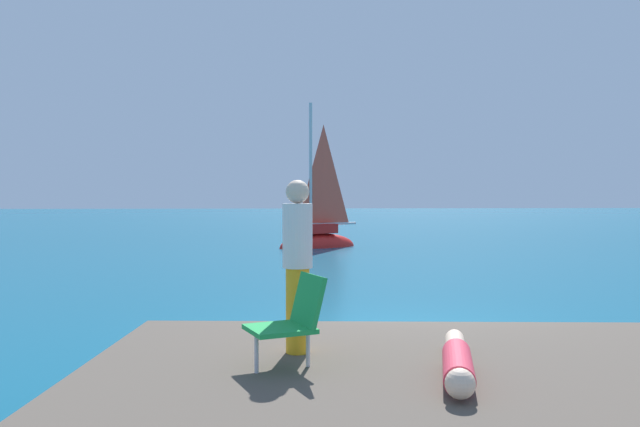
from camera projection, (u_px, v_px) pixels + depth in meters
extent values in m
plane|color=#0F5675|center=(411.00, 338.00, 9.30)|extent=(160.00, 160.00, 0.00)
cube|color=brown|center=(415.00, 403.00, 5.47)|extent=(6.06, 4.32, 0.63)
cube|color=brown|center=(583.00, 377.00, 7.32)|extent=(1.66, 1.55, 0.93)
cube|color=brown|center=(558.00, 377.00, 7.33)|extent=(1.38, 1.09, 0.84)
ellipsoid|color=red|center=(318.00, 247.00, 24.94)|extent=(3.43, 2.35, 1.12)
cube|color=red|center=(318.00, 228.00, 24.92)|extent=(1.62, 1.30, 0.37)
cylinder|color=#B7B7BC|center=(311.00, 168.00, 24.71)|extent=(0.12, 0.12, 5.08)
cylinder|color=#B2B2B7|center=(333.00, 224.00, 25.25)|extent=(1.90, 0.92, 0.10)
pyramid|color=#DB4C38|center=(324.00, 174.00, 24.98)|extent=(1.51, 0.72, 3.86)
cylinder|color=#DB384C|center=(458.00, 366.00, 5.05)|extent=(0.45, 0.93, 0.24)
cylinder|color=beige|center=(455.00, 347.00, 5.79)|extent=(0.35, 0.72, 0.18)
sphere|color=beige|center=(460.00, 384.00, 4.51)|extent=(0.22, 0.22, 0.22)
cylinder|color=gold|center=(298.00, 310.00, 5.94)|extent=(0.22, 0.22, 0.80)
cylinder|color=white|center=(297.00, 236.00, 5.92)|extent=(0.28, 0.28, 0.60)
sphere|color=beige|center=(297.00, 192.00, 5.90)|extent=(0.22, 0.22, 0.22)
cube|color=green|center=(280.00, 329.00, 5.35)|extent=(0.66, 0.63, 0.04)
cube|color=green|center=(308.00, 300.00, 5.45)|extent=(0.31, 0.50, 0.45)
cylinder|color=silver|center=(256.00, 352.00, 5.27)|extent=(0.04, 0.04, 0.35)
cylinder|color=silver|center=(308.00, 346.00, 5.47)|extent=(0.04, 0.04, 0.35)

